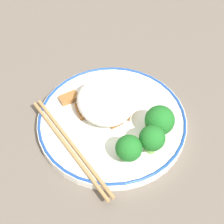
# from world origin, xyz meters

# --- Properties ---
(ground_plane) EXTENTS (3.00, 3.00, 0.00)m
(ground_plane) POSITION_xyz_m (0.00, 0.00, 0.00)
(ground_plane) COLOR #665B51
(plate) EXTENTS (0.26, 0.26, 0.02)m
(plate) POSITION_xyz_m (0.00, 0.00, 0.01)
(plate) COLOR white
(plate) RESTS_ON ground_plane
(rice_mound) EXTENTS (0.11, 0.09, 0.05)m
(rice_mound) POSITION_xyz_m (0.02, -0.00, 0.04)
(rice_mound) COLOR white
(rice_mound) RESTS_ON plate
(broccoli_back_left) EXTENTS (0.04, 0.04, 0.05)m
(broccoli_back_left) POSITION_xyz_m (-0.08, 0.02, 0.04)
(broccoli_back_left) COLOR #72AD4C
(broccoli_back_left) RESTS_ON plate
(broccoli_back_center) EXTENTS (0.04, 0.04, 0.05)m
(broccoli_back_center) POSITION_xyz_m (-0.09, -0.02, 0.05)
(broccoli_back_center) COLOR #72AD4C
(broccoli_back_center) RESTS_ON plate
(broccoli_back_right) EXTENTS (0.05, 0.05, 0.06)m
(broccoli_back_right) POSITION_xyz_m (-0.06, -0.05, 0.05)
(broccoli_back_right) COLOR #72AD4C
(broccoli_back_right) RESTS_ON plate
(meat_near_front) EXTENTS (0.02, 0.02, 0.01)m
(meat_near_front) POSITION_xyz_m (-0.01, 0.00, 0.02)
(meat_near_front) COLOR brown
(meat_near_front) RESTS_ON plate
(meat_near_left) EXTENTS (0.04, 0.04, 0.01)m
(meat_near_left) POSITION_xyz_m (0.00, -0.03, 0.02)
(meat_near_left) COLOR brown
(meat_near_left) RESTS_ON plate
(meat_near_right) EXTENTS (0.04, 0.02, 0.01)m
(meat_near_right) POSITION_xyz_m (0.04, 0.04, 0.02)
(meat_near_right) COLOR brown
(meat_near_right) RESTS_ON plate
(meat_near_back) EXTENTS (0.02, 0.03, 0.01)m
(meat_near_back) POSITION_xyz_m (0.08, 0.04, 0.02)
(meat_near_back) COLOR #9E6633
(meat_near_back) RESTS_ON plate
(meat_on_rice_edge) EXTENTS (0.03, 0.04, 0.01)m
(meat_on_rice_edge) POSITION_xyz_m (0.07, -0.01, 0.02)
(meat_on_rice_edge) COLOR brown
(meat_on_rice_edge) RESTS_ON plate
(chopsticks) EXTENTS (0.23, 0.03, 0.01)m
(chopsticks) POSITION_xyz_m (-0.01, 0.09, 0.02)
(chopsticks) COLOR #AD8451
(chopsticks) RESTS_ON plate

